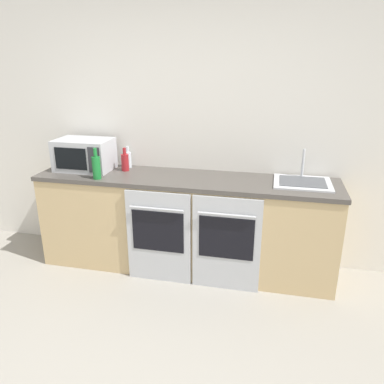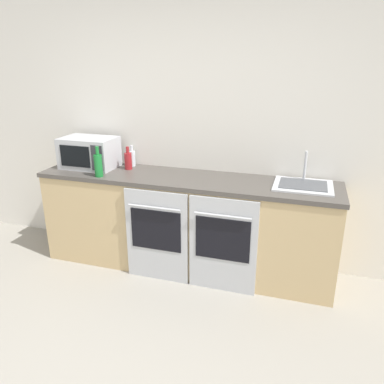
{
  "view_description": "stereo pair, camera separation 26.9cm",
  "coord_description": "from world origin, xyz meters",
  "px_view_note": "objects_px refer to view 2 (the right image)",
  "views": [
    {
      "loc": [
        0.79,
        -1.42,
        1.95
      ],
      "look_at": [
        0.07,
        1.79,
        0.79
      ],
      "focal_mm": 35.0,
      "sensor_mm": 36.0,
      "label": 1
    },
    {
      "loc": [
        1.05,
        -1.35,
        1.95
      ],
      "look_at": [
        0.07,
        1.79,
        0.79
      ],
      "focal_mm": 35.0,
      "sensor_mm": 36.0,
      "label": 2
    }
  ],
  "objects_px": {
    "oven_right": "(223,245)",
    "bottle_red": "(128,160)",
    "bottle_green": "(98,165)",
    "bottle_clear": "(132,158)",
    "microwave": "(89,153)",
    "sink": "(303,185)",
    "oven_left": "(157,236)"
  },
  "relations": [
    {
      "from": "oven_right",
      "to": "bottle_red",
      "type": "height_order",
      "value": "bottle_red"
    },
    {
      "from": "bottle_green",
      "to": "bottle_clear",
      "type": "xyz_separation_m",
      "value": [
        0.13,
        0.42,
        -0.03
      ]
    },
    {
      "from": "bottle_clear",
      "to": "microwave",
      "type": "bearing_deg",
      "value": -156.49
    },
    {
      "from": "oven_right",
      "to": "bottle_red",
      "type": "bearing_deg",
      "value": 159.34
    },
    {
      "from": "bottle_green",
      "to": "sink",
      "type": "xyz_separation_m",
      "value": [
        1.82,
        0.27,
        -0.1
      ]
    },
    {
      "from": "bottle_green",
      "to": "sink",
      "type": "distance_m",
      "value": 1.84
    },
    {
      "from": "bottle_red",
      "to": "sink",
      "type": "distance_m",
      "value": 1.68
    },
    {
      "from": "sink",
      "to": "bottle_red",
      "type": "bearing_deg",
      "value": 178.69
    },
    {
      "from": "bottle_green",
      "to": "bottle_red",
      "type": "bearing_deg",
      "value": 64.29
    },
    {
      "from": "oven_left",
      "to": "bottle_red",
      "type": "xyz_separation_m",
      "value": [
        -0.45,
        0.4,
        0.57
      ]
    },
    {
      "from": "bottle_red",
      "to": "bottle_green",
      "type": "xyz_separation_m",
      "value": [
        -0.15,
        -0.31,
        0.02
      ]
    },
    {
      "from": "oven_right",
      "to": "bottle_red",
      "type": "relative_size",
      "value": 3.84
    },
    {
      "from": "bottle_green",
      "to": "bottle_clear",
      "type": "distance_m",
      "value": 0.45
    },
    {
      "from": "microwave",
      "to": "bottle_green",
      "type": "distance_m",
      "value": 0.36
    },
    {
      "from": "microwave",
      "to": "bottle_green",
      "type": "xyz_separation_m",
      "value": [
        0.25,
        -0.26,
        -0.04
      ]
    },
    {
      "from": "oven_left",
      "to": "bottle_clear",
      "type": "distance_m",
      "value": 0.9
    },
    {
      "from": "oven_left",
      "to": "bottle_clear",
      "type": "xyz_separation_m",
      "value": [
        -0.47,
        0.52,
        0.57
      ]
    },
    {
      "from": "oven_left",
      "to": "sink",
      "type": "xyz_separation_m",
      "value": [
        1.22,
        0.36,
        0.5
      ]
    },
    {
      "from": "oven_right",
      "to": "bottle_red",
      "type": "xyz_separation_m",
      "value": [
        -1.06,
        0.4,
        0.57
      ]
    },
    {
      "from": "oven_right",
      "to": "bottle_green",
      "type": "xyz_separation_m",
      "value": [
        -1.21,
        0.09,
        0.59
      ]
    },
    {
      "from": "microwave",
      "to": "bottle_clear",
      "type": "relative_size",
      "value": 2.48
    },
    {
      "from": "oven_left",
      "to": "sink",
      "type": "relative_size",
      "value": 1.77
    },
    {
      "from": "microwave",
      "to": "bottle_clear",
      "type": "distance_m",
      "value": 0.42
    },
    {
      "from": "bottle_green",
      "to": "sink",
      "type": "relative_size",
      "value": 0.58
    },
    {
      "from": "oven_left",
      "to": "bottle_green",
      "type": "distance_m",
      "value": 0.85
    },
    {
      "from": "oven_left",
      "to": "bottle_red",
      "type": "relative_size",
      "value": 3.84
    },
    {
      "from": "bottle_green",
      "to": "sink",
      "type": "bearing_deg",
      "value": 8.42
    },
    {
      "from": "bottle_red",
      "to": "oven_right",
      "type": "bearing_deg",
      "value": -20.66
    },
    {
      "from": "oven_right",
      "to": "sink",
      "type": "relative_size",
      "value": 1.77
    },
    {
      "from": "bottle_red",
      "to": "bottle_clear",
      "type": "distance_m",
      "value": 0.12
    },
    {
      "from": "microwave",
      "to": "bottle_clear",
      "type": "bearing_deg",
      "value": 23.51
    },
    {
      "from": "bottle_green",
      "to": "bottle_clear",
      "type": "height_order",
      "value": "bottle_green"
    }
  ]
}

